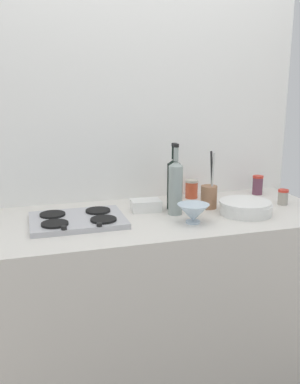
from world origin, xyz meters
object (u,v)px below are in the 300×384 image
at_px(butter_dish, 146,205).
at_px(condiment_jar_spare, 258,185).
at_px(wine_bottle_mid_left, 174,183).
at_px(condiment_jar_rear, 283,197).
at_px(plate_stack, 246,208).
at_px(wine_bottle_leftmost, 176,187).
at_px(mixing_bowl, 193,213).
at_px(condiment_jar_front, 192,189).
at_px(utensil_crock, 209,196).
at_px(stovetop_hob, 78,220).

relative_size(butter_dish, condiment_jar_spare, 1.33).
relative_size(wine_bottle_mid_left, condiment_jar_rear, 4.15).
distance_m(plate_stack, condiment_jar_spare, 0.42).
xyz_separation_m(wine_bottle_leftmost, mixing_bowl, (0.03, -0.15, -0.09)).
bearing_deg(mixing_bowl, condiment_jar_spare, 34.66).
bearing_deg(condiment_jar_rear, condiment_jar_spare, 93.60).
relative_size(condiment_jar_front, condiment_jar_spare, 0.93).
bearing_deg(mixing_bowl, plate_stack, 10.42).
distance_m(utensil_crock, condiment_jar_rear, 0.41).
distance_m(butter_dish, condiment_jar_spare, 0.72).
distance_m(wine_bottle_leftmost, butter_dish, 0.19).
bearing_deg(utensil_crock, stovetop_hob, -175.25).
bearing_deg(stovetop_hob, mixing_bowl, -16.54).
height_order(stovetop_hob, condiment_jar_spare, condiment_jar_spare).
bearing_deg(wine_bottle_mid_left, condiment_jar_front, 45.55).
bearing_deg(condiment_jar_front, condiment_jar_spare, -4.87).
relative_size(butter_dish, condiment_jar_rear, 1.81).
height_order(wine_bottle_leftmost, wine_bottle_mid_left, wine_bottle_leftmost).
relative_size(plate_stack, condiment_jar_spare, 2.33).
distance_m(stovetop_hob, butter_dish, 0.37).
xyz_separation_m(condiment_jar_rear, condiment_jar_spare, (-0.01, 0.23, 0.01)).
bearing_deg(wine_bottle_mid_left, stovetop_hob, -168.85).
distance_m(plate_stack, condiment_jar_front, 0.39).
distance_m(wine_bottle_leftmost, condiment_jar_rear, 0.61).
xyz_separation_m(plate_stack, wine_bottle_leftmost, (-0.33, 0.10, 0.10)).
relative_size(wine_bottle_leftmost, butter_dish, 2.36).
bearing_deg(condiment_jar_rear, stovetop_hob, -179.54).
relative_size(stovetop_hob, butter_dish, 2.91).
height_order(plate_stack, utensil_crock, utensil_crock).
height_order(plate_stack, condiment_jar_spare, condiment_jar_spare).
bearing_deg(butter_dish, mixing_bowl, -58.87).
relative_size(wine_bottle_leftmost, condiment_jar_rear, 4.26).
height_order(wine_bottle_leftmost, utensil_crock, wine_bottle_leftmost).
relative_size(condiment_jar_front, condiment_jar_rear, 1.26).
xyz_separation_m(plate_stack, wine_bottle_mid_left, (-0.30, 0.19, 0.10)).
xyz_separation_m(plate_stack, condiment_jar_rear, (0.28, 0.10, 0.01)).
xyz_separation_m(wine_bottle_mid_left, condiment_jar_front, (0.17, 0.17, -0.08)).
distance_m(stovetop_hob, mixing_bowl, 0.53).
bearing_deg(mixing_bowl, wine_bottle_mid_left, 91.36).
bearing_deg(butter_dish, stovetop_hob, -163.92).
bearing_deg(utensil_crock, mixing_bowl, -129.78).
bearing_deg(wine_bottle_leftmost, stovetop_hob, -179.41).
distance_m(utensil_crock, condiment_jar_spare, 0.43).
bearing_deg(condiment_jar_spare, condiment_jar_rear, -86.40).
relative_size(stovetop_hob, condiment_jar_rear, 5.27).
height_order(stovetop_hob, plate_stack, plate_stack).
bearing_deg(mixing_bowl, condiment_jar_front, 68.81).
bearing_deg(condiment_jar_spare, butter_dish, -169.24).
bearing_deg(wine_bottle_mid_left, plate_stack, -32.46).
height_order(wine_bottle_mid_left, utensil_crock, wine_bottle_mid_left).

